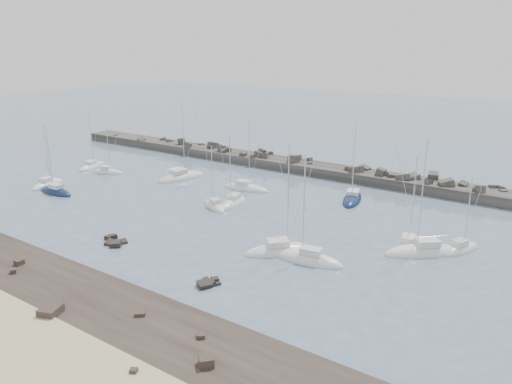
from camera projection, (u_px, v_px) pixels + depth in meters
ground at (181, 228)px, 70.44m from camera, size 400.00×400.00×0.00m
rock_shelf at (37, 288)px, 53.30m from camera, size 140.00×12.20×2.07m
rock_cluster_near at (114, 242)px, 65.19m from camera, size 4.25×3.08×1.47m
rock_cluster_far at (208, 284)px, 53.81m from camera, size 2.49×3.17×1.14m
breakwater at (282, 166)px, 104.05m from camera, size 115.00×7.17×4.80m
sailboat_0 at (108, 173)px, 99.60m from camera, size 6.75×4.36×10.47m
sailboat_1 at (92, 167)px, 104.27m from camera, size 4.69×8.31×12.57m
sailboat_2 at (56, 192)px, 86.47m from camera, size 8.05×2.55×12.89m
sailboat_3 at (181, 178)px, 95.72m from camera, size 5.35×10.52×15.93m
sailboat_4 at (246, 189)px, 88.66m from camera, size 9.00×4.08×13.68m
sailboat_5 at (214, 206)px, 79.12m from camera, size 6.86×4.96×10.77m
sailboat_6 at (233, 204)px, 80.43m from camera, size 3.44×8.01×12.44m
sailboat_7 at (281, 252)px, 62.13m from camera, size 8.53×8.90×14.88m
sailboat_8 at (352, 200)px, 82.58m from camera, size 5.27×9.60×14.42m
sailboat_9 at (308, 260)px, 59.69m from camera, size 9.16×3.84×14.19m
sailboat_10 at (408, 245)px, 64.09m from camera, size 3.99×8.31×12.66m
sailboat_11 at (423, 253)px, 61.81m from camera, size 9.37×8.82×15.58m
sailboat_12 at (461, 250)px, 62.62m from camera, size 4.22×6.71×10.46m
sailboat_13 at (48, 185)px, 91.01m from camera, size 4.21×7.98×12.23m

